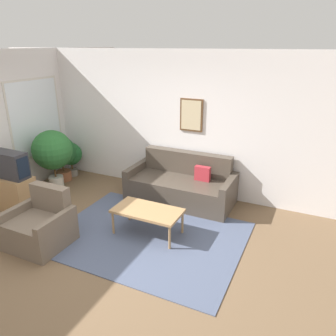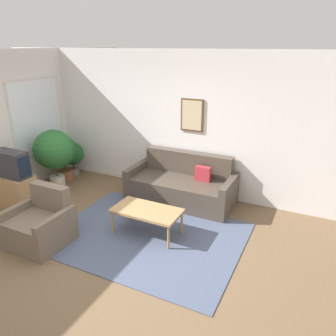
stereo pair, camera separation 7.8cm
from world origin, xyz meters
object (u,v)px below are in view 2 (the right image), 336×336
at_px(tv, 11,164).
at_px(armchair, 40,225).
at_px(couch, 182,186).
at_px(coffee_table, 147,212).
at_px(potted_plant_tall, 54,151).

bearing_deg(tv, armchair, -26.97).
bearing_deg(couch, coffee_table, -90.59).
relative_size(coffee_table, potted_plant_tall, 0.86).
distance_m(coffee_table, armchair, 1.58).
height_order(coffee_table, potted_plant_tall, potted_plant_tall).
distance_m(coffee_table, tv, 2.60).
xyz_separation_m(couch, armchair, (-1.31, -2.19, -0.02)).
height_order(tv, armchair, tv).
bearing_deg(coffee_table, couch, 89.41).
bearing_deg(armchair, tv, 149.88).
relative_size(couch, armchair, 2.36).
bearing_deg(armchair, potted_plant_tall, 123.95).
height_order(coffee_table, tv, tv).
bearing_deg(coffee_table, armchair, -145.38).
relative_size(couch, coffee_table, 1.87).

